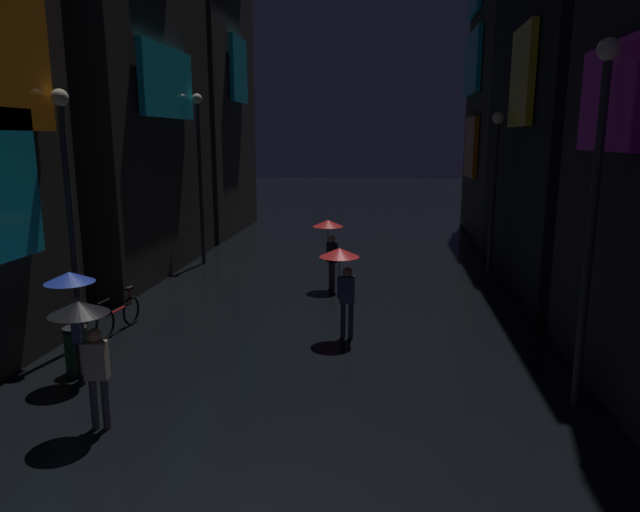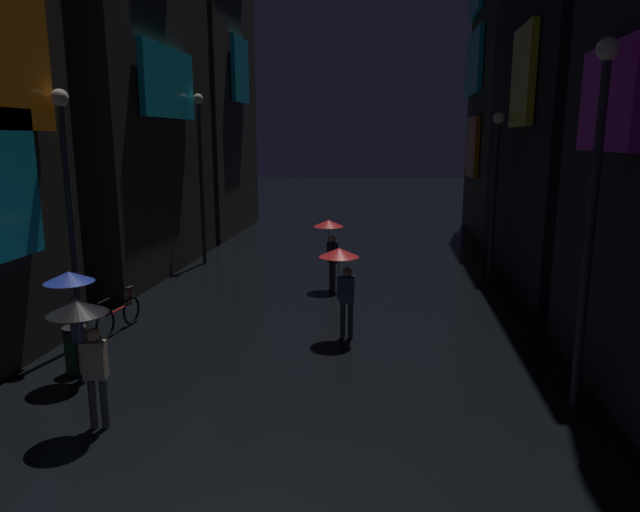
{
  "view_description": "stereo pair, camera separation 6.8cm",
  "coord_description": "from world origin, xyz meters",
  "px_view_note": "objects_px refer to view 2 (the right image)",
  "views": [
    {
      "loc": [
        1.7,
        -5.4,
        4.55
      ],
      "look_at": [
        0.0,
        8.64,
        1.59
      ],
      "focal_mm": 32.0,
      "sensor_mm": 36.0,
      "label": 1
    },
    {
      "loc": [
        1.77,
        -5.4,
        4.55
      ],
      "look_at": [
        0.0,
        8.64,
        1.59
      ],
      "focal_mm": 32.0,
      "sensor_mm": 36.0,
      "label": 2
    }
  ],
  "objects_px": {
    "streetlamp_left_far": "(201,161)",
    "bicycle_parked_at_storefront": "(119,316)",
    "trash_bin": "(76,349)",
    "pedestrian_far_right_black": "(83,329)",
    "pedestrian_near_crossing_red": "(342,268)",
    "pedestrian_midstreet_centre_blue": "(72,296)",
    "pedestrian_foreground_left_red": "(330,235)",
    "streetlamp_left_near": "(68,190)",
    "streetlamp_right_near": "(595,189)",
    "streetlamp_right_far": "(495,176)"
  },
  "relations": [
    {
      "from": "pedestrian_foreground_left_red",
      "to": "pedestrian_midstreet_centre_blue",
      "type": "distance_m",
      "value": 8.29
    },
    {
      "from": "bicycle_parked_at_storefront",
      "to": "trash_bin",
      "type": "relative_size",
      "value": 1.95
    },
    {
      "from": "pedestrian_foreground_left_red",
      "to": "streetlamp_left_far",
      "type": "relative_size",
      "value": 0.35
    },
    {
      "from": "pedestrian_foreground_left_red",
      "to": "trash_bin",
      "type": "height_order",
      "value": "pedestrian_foreground_left_red"
    },
    {
      "from": "pedestrian_midstreet_centre_blue",
      "to": "streetlamp_right_near",
      "type": "xyz_separation_m",
      "value": [
        9.07,
        0.14,
        2.07
      ]
    },
    {
      "from": "pedestrian_far_right_black",
      "to": "pedestrian_midstreet_centre_blue",
      "type": "relative_size",
      "value": 1.0
    },
    {
      "from": "streetlamp_left_far",
      "to": "pedestrian_midstreet_centre_blue",
      "type": "bearing_deg",
      "value": -84.83
    },
    {
      "from": "pedestrian_near_crossing_red",
      "to": "bicycle_parked_at_storefront",
      "type": "distance_m",
      "value": 5.44
    },
    {
      "from": "pedestrian_near_crossing_red",
      "to": "pedestrian_midstreet_centre_blue",
      "type": "relative_size",
      "value": 1.0
    },
    {
      "from": "pedestrian_far_right_black",
      "to": "streetlamp_right_far",
      "type": "bearing_deg",
      "value": 54.13
    },
    {
      "from": "bicycle_parked_at_storefront",
      "to": "streetlamp_left_far",
      "type": "xyz_separation_m",
      "value": [
        -0.4,
        7.52,
        3.34
      ]
    },
    {
      "from": "streetlamp_right_near",
      "to": "streetlamp_left_far",
      "type": "xyz_separation_m",
      "value": [
        -10.0,
        10.13,
        -0.01
      ]
    },
    {
      "from": "streetlamp_right_far",
      "to": "streetlamp_left_near",
      "type": "xyz_separation_m",
      "value": [
        -10.0,
        -7.42,
        0.11
      ]
    },
    {
      "from": "streetlamp_right_near",
      "to": "streetlamp_left_near",
      "type": "height_order",
      "value": "streetlamp_right_near"
    },
    {
      "from": "pedestrian_midstreet_centre_blue",
      "to": "streetlamp_left_far",
      "type": "xyz_separation_m",
      "value": [
        -0.93,
        10.27,
        2.06
      ]
    },
    {
      "from": "pedestrian_near_crossing_red",
      "to": "streetlamp_left_far",
      "type": "bearing_deg",
      "value": 127.85
    },
    {
      "from": "pedestrian_near_crossing_red",
      "to": "streetlamp_left_far",
      "type": "distance_m",
      "value": 9.5
    },
    {
      "from": "bicycle_parked_at_storefront",
      "to": "streetlamp_left_near",
      "type": "height_order",
      "value": "streetlamp_left_near"
    },
    {
      "from": "pedestrian_foreground_left_red",
      "to": "streetlamp_right_near",
      "type": "height_order",
      "value": "streetlamp_right_near"
    },
    {
      "from": "streetlamp_right_far",
      "to": "trash_bin",
      "type": "height_order",
      "value": "streetlamp_right_far"
    },
    {
      "from": "streetlamp_left_far",
      "to": "pedestrian_far_right_black",
      "type": "bearing_deg",
      "value": -79.94
    },
    {
      "from": "streetlamp_left_near",
      "to": "streetlamp_left_far",
      "type": "distance_m",
      "value": 8.53
    },
    {
      "from": "streetlamp_left_far",
      "to": "trash_bin",
      "type": "bearing_deg",
      "value": -85.96
    },
    {
      "from": "pedestrian_midstreet_centre_blue",
      "to": "trash_bin",
      "type": "bearing_deg",
      "value": 122.23
    },
    {
      "from": "pedestrian_far_right_black",
      "to": "streetlamp_left_far",
      "type": "bearing_deg",
      "value": 100.06
    },
    {
      "from": "streetlamp_left_near",
      "to": "streetlamp_right_far",
      "type": "bearing_deg",
      "value": 36.59
    },
    {
      "from": "streetlamp_right_far",
      "to": "streetlamp_left_near",
      "type": "bearing_deg",
      "value": -143.41
    },
    {
      "from": "streetlamp_left_far",
      "to": "bicycle_parked_at_storefront",
      "type": "bearing_deg",
      "value": -86.94
    },
    {
      "from": "streetlamp_left_near",
      "to": "trash_bin",
      "type": "height_order",
      "value": "streetlamp_left_near"
    },
    {
      "from": "pedestrian_midstreet_centre_blue",
      "to": "trash_bin",
      "type": "distance_m",
      "value": 1.28
    },
    {
      "from": "pedestrian_far_right_black",
      "to": "streetlamp_left_far",
      "type": "height_order",
      "value": "streetlamp_left_far"
    },
    {
      "from": "bicycle_parked_at_storefront",
      "to": "streetlamp_left_near",
      "type": "relative_size",
      "value": 0.33
    },
    {
      "from": "bicycle_parked_at_storefront",
      "to": "pedestrian_near_crossing_red",
      "type": "bearing_deg",
      "value": 2.13
    },
    {
      "from": "pedestrian_far_right_black",
      "to": "streetlamp_right_near",
      "type": "height_order",
      "value": "streetlamp_right_near"
    },
    {
      "from": "pedestrian_far_right_black",
      "to": "streetlamp_left_near",
      "type": "height_order",
      "value": "streetlamp_left_near"
    },
    {
      "from": "pedestrian_foreground_left_red",
      "to": "bicycle_parked_at_storefront",
      "type": "xyz_separation_m",
      "value": [
        -4.55,
        -4.49,
        -1.28
      ]
    },
    {
      "from": "streetlamp_right_near",
      "to": "streetlamp_left_near",
      "type": "distance_m",
      "value": 10.13
    },
    {
      "from": "streetlamp_left_near",
      "to": "bicycle_parked_at_storefront",
      "type": "bearing_deg",
      "value": 68.38
    },
    {
      "from": "pedestrian_near_crossing_red",
      "to": "pedestrian_midstreet_centre_blue",
      "type": "distance_m",
      "value": 5.6
    },
    {
      "from": "streetlamp_right_near",
      "to": "trash_bin",
      "type": "xyz_separation_m",
      "value": [
        -9.3,
        0.23,
        -3.27
      ]
    },
    {
      "from": "streetlamp_right_far",
      "to": "streetlamp_left_far",
      "type": "xyz_separation_m",
      "value": [
        -10.0,
        1.11,
        0.39
      ]
    },
    {
      "from": "pedestrian_far_right_black",
      "to": "trash_bin",
      "type": "xyz_separation_m",
      "value": [
        -1.43,
        2.09,
        -1.2
      ]
    },
    {
      "from": "streetlamp_left_near",
      "to": "pedestrian_far_right_black",
      "type": "bearing_deg",
      "value": -58.43
    },
    {
      "from": "pedestrian_foreground_left_red",
      "to": "pedestrian_far_right_black",
      "type": "bearing_deg",
      "value": -107.46
    },
    {
      "from": "pedestrian_near_crossing_red",
      "to": "streetlamp_right_near",
      "type": "relative_size",
      "value": 0.35
    },
    {
      "from": "pedestrian_far_right_black",
      "to": "bicycle_parked_at_storefront",
      "type": "distance_m",
      "value": 4.97
    },
    {
      "from": "streetlamp_left_near",
      "to": "trash_bin",
      "type": "relative_size",
      "value": 5.93
    },
    {
      "from": "streetlamp_right_near",
      "to": "pedestrian_far_right_black",
      "type": "bearing_deg",
      "value": -166.7
    },
    {
      "from": "pedestrian_foreground_left_red",
      "to": "streetlamp_right_far",
      "type": "height_order",
      "value": "streetlamp_right_far"
    },
    {
      "from": "streetlamp_left_near",
      "to": "streetlamp_left_far",
      "type": "height_order",
      "value": "streetlamp_left_far"
    }
  ]
}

